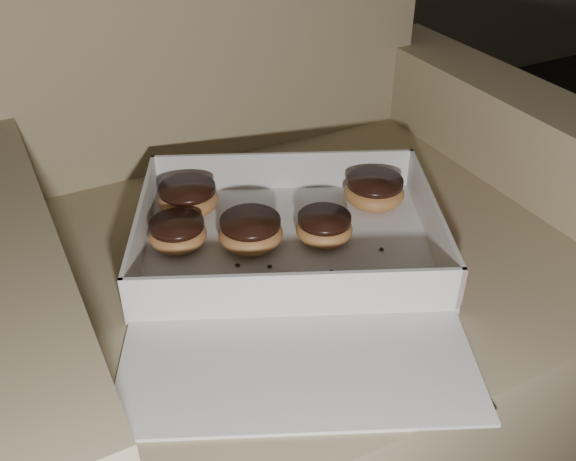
# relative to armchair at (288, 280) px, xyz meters

# --- Properties ---
(armchair) EXTENTS (0.97, 0.82, 1.01)m
(armchair) POSITION_rel_armchair_xyz_m (0.00, 0.00, 0.00)
(armchair) COLOR #9B8C62
(armchair) RESTS_ON floor
(bakery_box) EXTENTS (0.60, 0.64, 0.07)m
(bakery_box) POSITION_rel_armchair_xyz_m (-0.05, -0.12, 0.15)
(bakery_box) COLOR silver
(bakery_box) RESTS_ON armchair
(donut_a) EXTENTS (0.10, 0.10, 0.05)m
(donut_a) POSITION_rel_armchair_xyz_m (0.13, -0.05, 0.17)
(donut_a) COLOR #BA7C41
(donut_a) RESTS_ON bakery_box
(donut_b) EXTENTS (0.09, 0.09, 0.04)m
(donut_b) POSITION_rel_armchair_xyz_m (0.01, -0.10, 0.17)
(donut_b) COLOR #BA7C41
(donut_b) RESTS_ON bakery_box
(donut_c) EXTENTS (0.09, 0.09, 0.04)m
(donut_c) POSITION_rel_armchair_xyz_m (-0.19, -0.01, 0.17)
(donut_c) COLOR #BA7C41
(donut_c) RESTS_ON bakery_box
(donut_d) EXTENTS (0.10, 0.10, 0.05)m
(donut_d) POSITION_rel_armchair_xyz_m (-0.14, 0.07, 0.17)
(donut_d) COLOR #BA7C41
(donut_d) RESTS_ON bakery_box
(donut_e) EXTENTS (0.10, 0.10, 0.05)m
(donut_e) POSITION_rel_armchair_xyz_m (-0.09, -0.06, 0.17)
(donut_e) COLOR #BA7C41
(donut_e) RESTS_ON bakery_box
(crumb_a) EXTENTS (0.01, 0.01, 0.00)m
(crumb_a) POSITION_rel_armchair_xyz_m (-0.13, -0.10, 0.14)
(crumb_a) COLOR black
(crumb_a) RESTS_ON bakery_box
(crumb_b) EXTENTS (0.01, 0.01, 0.00)m
(crumb_b) POSITION_rel_armchair_xyz_m (-0.09, -0.12, 0.14)
(crumb_b) COLOR black
(crumb_b) RESTS_ON bakery_box
(crumb_c) EXTENTS (0.01, 0.01, 0.00)m
(crumb_c) POSITION_rel_armchair_xyz_m (-0.02, -0.17, 0.14)
(crumb_c) COLOR black
(crumb_c) RESTS_ON bakery_box
(crumb_d) EXTENTS (0.01, 0.01, 0.00)m
(crumb_d) POSITION_rel_armchair_xyz_m (0.07, -0.16, 0.14)
(crumb_d) COLOR black
(crumb_d) RESTS_ON bakery_box
(crumb_e) EXTENTS (0.01, 0.01, 0.00)m
(crumb_e) POSITION_rel_armchair_xyz_m (-0.11, -0.19, 0.14)
(crumb_e) COLOR black
(crumb_e) RESTS_ON bakery_box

